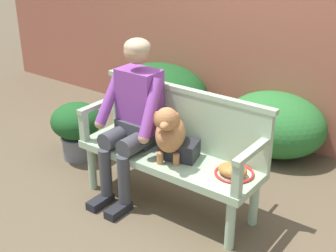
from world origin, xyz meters
TOP-DOWN VIEW (x-y plane):
  - ground_plane at (0.00, 0.00)m, footprint 40.00×40.00m
  - brick_garden_fence at (0.00, 1.77)m, footprint 8.00×0.30m
  - hedge_bush_mid_right at (0.28, 1.39)m, footprint 1.02×0.86m
  - hedge_bush_far_right at (-1.13, 1.36)m, footprint 1.17×0.97m
  - garden_bench at (0.00, 0.00)m, footprint 1.52×0.48m
  - bench_backrest at (0.00, 0.21)m, footprint 1.56×0.06m
  - bench_armrest_left_end at (-0.72, -0.09)m, footprint 0.06×0.48m
  - bench_armrest_right_end at (0.72, -0.09)m, footprint 0.06×0.48m
  - person_seated at (-0.34, -0.01)m, footprint 0.56×0.64m
  - dog_on_bench at (0.06, -0.06)m, footprint 0.35×0.47m
  - tennis_racket at (0.57, 0.07)m, footprint 0.30×0.56m
  - baseball_glove at (0.56, 0.02)m, footprint 0.23×0.19m
  - sports_bag at (0.09, 0.02)m, footprint 0.32×0.27m
  - potted_plant at (-1.21, 0.15)m, footprint 0.49×0.49m

SIDE VIEW (x-z plane):
  - ground_plane at x=0.00m, z-range 0.00..0.00m
  - hedge_bush_mid_right at x=0.28m, z-range 0.00..0.62m
  - potted_plant at x=-1.21m, z-range 0.05..0.61m
  - hedge_bush_far_right at x=-1.13m, z-range 0.00..0.67m
  - garden_bench at x=0.00m, z-range 0.17..0.63m
  - tennis_racket at x=0.57m, z-range 0.46..0.48m
  - baseball_glove at x=0.56m, z-range 0.46..0.55m
  - sports_bag at x=0.09m, z-range 0.46..0.60m
  - bench_armrest_left_end at x=-0.72m, z-range 0.52..0.80m
  - bench_armrest_right_end at x=0.72m, z-range 0.52..0.80m
  - dog_on_bench at x=0.06m, z-range 0.46..0.94m
  - bench_backrest at x=0.00m, z-range 0.46..0.96m
  - person_seated at x=-0.34m, z-range 0.07..1.40m
  - brick_garden_fence at x=0.00m, z-range 0.00..2.35m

